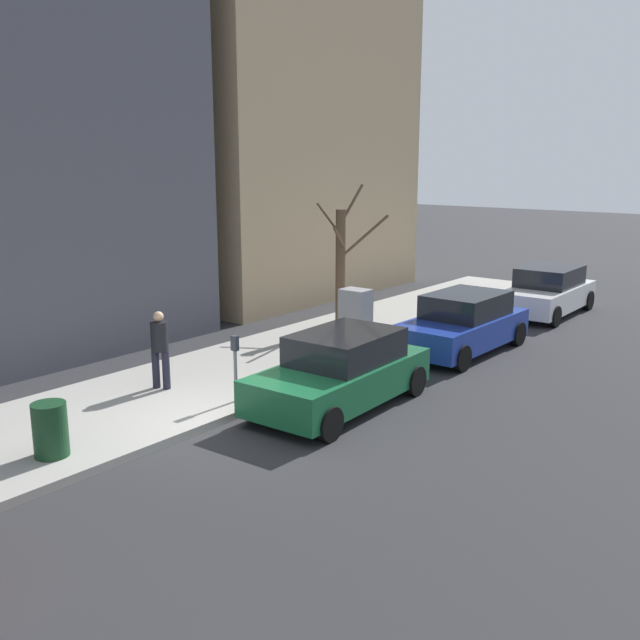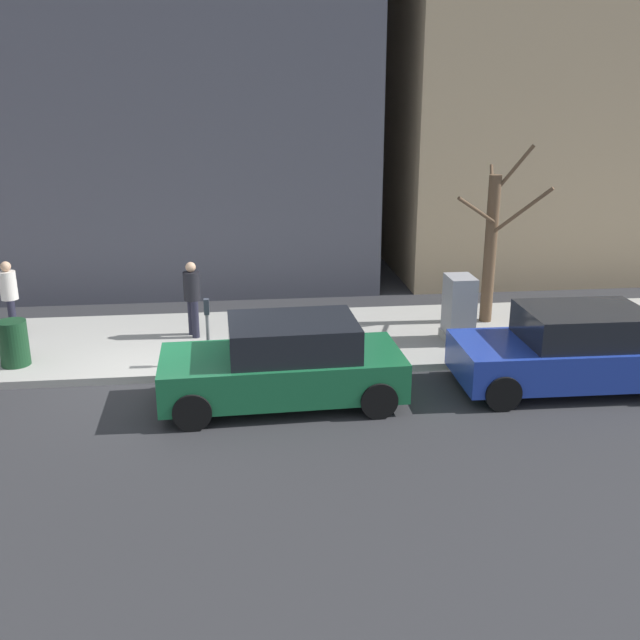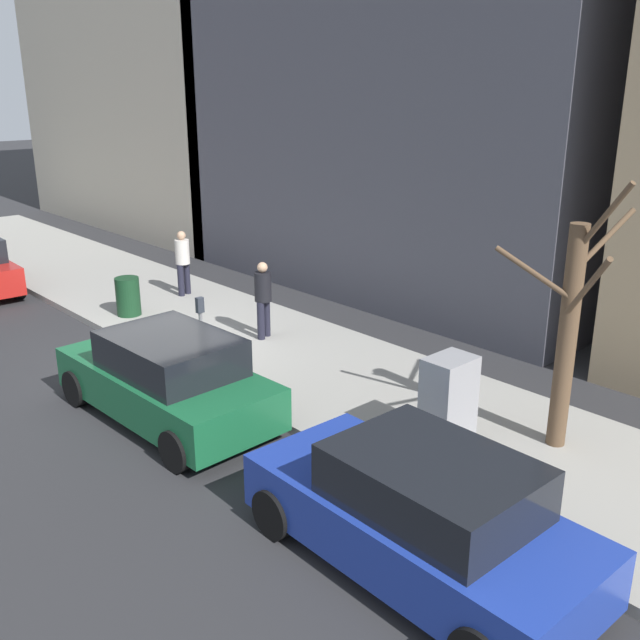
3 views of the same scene
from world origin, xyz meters
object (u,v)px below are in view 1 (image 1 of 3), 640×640
parked_car_blue (463,324)px  pedestrian_near_meter (160,345)px  parking_meter (235,361)px  office_tower_left (235,29)px  parked_car_green (341,372)px  trash_bin (50,430)px  parked_car_white (547,292)px  utility_box (355,317)px  bare_tree (341,264)px

parked_car_blue → pedestrian_near_meter: size_ratio=2.55×
parking_meter → office_tower_left: (10.02, -10.31, 8.57)m
parked_car_green → trash_bin: size_ratio=4.73×
trash_bin → parked_car_white: bearing=-96.8°
parked_car_green → utility_box: size_ratio=2.98×
trash_bin → office_tower_left: bearing=-55.8°
parked_car_green → parking_meter: parked_car_green is taller
parked_car_green → office_tower_left: bearing=-39.5°
parked_car_blue → parking_meter: 6.88m
pedestrian_near_meter → parked_car_green: bearing=5.8°
parked_car_green → parking_meter: bearing=39.3°
parked_car_blue → parking_meter: size_ratio=3.13×
parking_meter → utility_box: utility_box is taller
trash_bin → pedestrian_near_meter: bearing=-67.9°
parked_car_white → parking_meter: size_ratio=3.13×
parked_car_white → parked_car_green: (-0.08, 11.11, 0.00)m
parked_car_white → pedestrian_near_meter: size_ratio=2.54×
pedestrian_near_meter → parked_car_blue: bearing=43.1°
office_tower_left → parking_meter: bearing=134.2°
parked_car_white → bare_tree: size_ratio=1.04×
utility_box → bare_tree: bare_tree is taller
parked_car_green → parked_car_white: bearing=-91.5°
bare_tree → pedestrian_near_meter: 6.81m
parking_meter → pedestrian_near_meter: pedestrian_near_meter is taller
parked_car_blue → bare_tree: size_ratio=1.04×
office_tower_left → parked_car_blue: bearing=162.7°
bare_tree → trash_bin: size_ratio=4.50×
parked_car_white → trash_bin: 16.39m
parked_car_green → office_tower_left: office_tower_left is taller
parked_car_white → parked_car_green: bearing=89.7°
parked_car_blue → utility_box: 2.77m
trash_bin → pedestrian_near_meter: 3.69m
parked_car_white → parked_car_green: 11.11m
parked_car_green → parking_meter: (1.58, 1.39, 0.24)m
utility_box → trash_bin: size_ratio=1.59×
parked_car_green → bare_tree: size_ratio=1.05×
parking_meter → office_tower_left: office_tower_left is taller
trash_bin → pedestrian_near_meter: size_ratio=0.54×
parked_car_white → office_tower_left: size_ratio=0.22×
trash_bin → office_tower_left: 19.24m
parked_car_blue → trash_bin: parked_car_blue is taller
bare_tree → trash_bin: bare_tree is taller
office_tower_left → parked_car_white: bearing=-169.3°
parked_car_white → trash_bin: (1.95, 16.27, -0.14)m
parking_meter → pedestrian_near_meter: 1.87m
parked_car_green → pedestrian_near_meter: pedestrian_near_meter is taller
utility_box → parked_car_white: bearing=-108.0°
parking_meter → office_tower_left: 16.74m
parked_car_white → bare_tree: bare_tree is taller
parked_car_white → trash_bin: parked_car_white is taller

